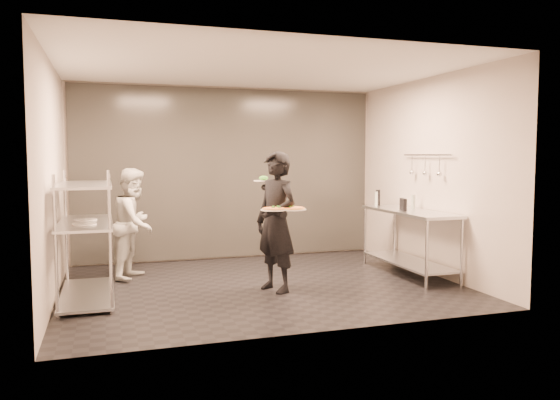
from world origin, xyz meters
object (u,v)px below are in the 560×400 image
object	(u,v)px
pizza_plate_near	(274,209)
pizza_plate_far	(292,209)
chef	(134,223)
pos_monitor	(403,204)
bottle_green	(377,198)
prep_counter	(409,231)
waiter	(276,222)
salad_plate	(264,179)
bottle_clear	(413,202)
pass_rack	(86,234)
bottle_dark	(378,198)

from	to	relation	value
pizza_plate_near	pizza_plate_far	size ratio (longest dim) A/B	0.92
pizza_plate_far	chef	bearing A→B (deg)	139.45
pos_monitor	bottle_green	xyz separation A→B (m)	(0.02, 0.83, 0.02)
prep_counter	chef	xyz separation A→B (m)	(-3.73, 0.96, 0.13)
waiter	pos_monitor	xyz separation A→B (m)	(1.97, 0.31, 0.14)
pizza_plate_far	salad_plate	size ratio (longest dim) A/B	1.35
bottle_clear	chef	bearing A→B (deg)	168.62
chef	pizza_plate_far	bearing A→B (deg)	-106.28
pizza_plate_near	pizza_plate_far	world-z (taller)	pizza_plate_near
pass_rack	prep_counter	distance (m)	4.33
pizza_plate_far	bottle_clear	distance (m)	2.24
waiter	chef	bearing A→B (deg)	-153.18
pass_rack	pos_monitor	xyz separation A→B (m)	(4.21, -0.02, 0.24)
bottle_dark	bottle_clear	bearing A→B (deg)	-68.63
bottle_clear	waiter	bearing A→B (deg)	-166.96
prep_counter	bottle_green	bearing A→B (deg)	97.14
salad_plate	bottle_dark	bearing A→B (deg)	21.79
pass_rack	pizza_plate_near	distance (m)	2.24
prep_counter	bottle_clear	xyz separation A→B (m)	(0.16, 0.18, 0.40)
pos_monitor	bottle_dark	xyz separation A→B (m)	(0.04, 0.83, 0.04)
prep_counter	pizza_plate_near	bearing A→B (deg)	-165.11
pass_rack	bottle_clear	world-z (taller)	pass_rack
pos_monitor	bottle_green	distance (m)	0.83
pizza_plate_near	bottle_dark	xyz separation A→B (m)	(2.11, 1.38, -0.01)
salad_plate	pass_rack	bearing A→B (deg)	179.25
waiter	chef	size ratio (longest dim) A/B	1.15
pass_rack	pizza_plate_near	xyz separation A→B (m)	(2.14, -0.58, 0.29)
pass_rack	bottle_green	size ratio (longest dim) A/B	7.39
prep_counter	pizza_plate_far	size ratio (longest dim) A/B	5.21
pizza_plate_near	salad_plate	xyz separation A→B (m)	(0.03, 0.55, 0.33)
chef	pizza_plate_far	distance (m)	2.36
waiter	pizza_plate_near	bearing A→B (deg)	-48.00
pizza_plate_near	waiter	bearing A→B (deg)	66.76
salad_plate	chef	bearing A→B (deg)	147.71
pass_rack	pizza_plate_far	size ratio (longest dim) A/B	4.63
pass_rack	chef	world-z (taller)	chef
pass_rack	pizza_plate_far	bearing A→B (deg)	-13.17
chef	salad_plate	xyz separation A→B (m)	(1.57, -0.99, 0.63)
pizza_plate_near	bottle_clear	distance (m)	2.47
salad_plate	bottle_green	bearing A→B (deg)	21.98
pos_monitor	prep_counter	bearing A→B (deg)	29.47
pizza_plate_far	pos_monitor	world-z (taller)	pos_monitor
salad_plate	pos_monitor	distance (m)	2.07
pass_rack	bottle_dark	bearing A→B (deg)	10.69
chef	salad_plate	bearing A→B (deg)	-98.03
prep_counter	bottle_dark	bearing A→B (deg)	95.66
salad_plate	pos_monitor	xyz separation A→B (m)	(2.04, 0.00, -0.38)
bottle_green	bottle_dark	size ratio (longest dim) A/B	0.89
waiter	bottle_dark	distance (m)	2.31
pass_rack	salad_plate	size ratio (longest dim) A/B	6.25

